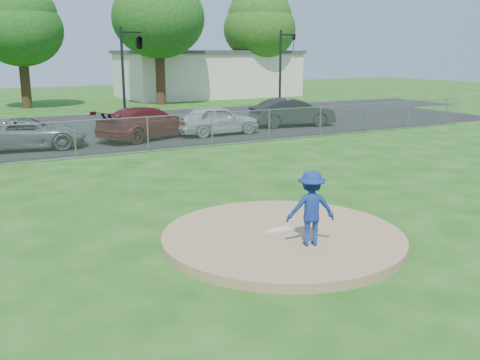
# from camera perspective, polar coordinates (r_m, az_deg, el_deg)

# --- Properties ---
(ground) EXTENTS (120.00, 120.00, 0.00)m
(ground) POSITION_cam_1_polar(r_m,az_deg,el_deg) (20.88, -10.54, 1.83)
(ground) COLOR #194D10
(ground) RESTS_ON ground
(pitchers_mound) EXTENTS (5.40, 5.40, 0.20)m
(pitchers_mound) POSITION_cam_1_polar(r_m,az_deg,el_deg) (12.05, 4.57, -6.12)
(pitchers_mound) COLOR #9A7854
(pitchers_mound) RESTS_ON ground
(pitching_rubber) EXTENTS (0.60, 0.15, 0.04)m
(pitching_rubber) POSITION_cam_1_polar(r_m,az_deg,el_deg) (12.17, 4.07, -5.31)
(pitching_rubber) COLOR white
(pitching_rubber) RESTS_ON pitchers_mound
(chain_link_fence) EXTENTS (40.00, 0.06, 1.50)m
(chain_link_fence) POSITION_cam_1_polar(r_m,az_deg,el_deg) (22.63, -12.21, 4.57)
(chain_link_fence) COLOR gray
(chain_link_fence) RESTS_ON ground
(parking_lot) EXTENTS (50.00, 8.00, 0.01)m
(parking_lot) POSITION_cam_1_polar(r_m,az_deg,el_deg) (27.04, -14.87, 4.24)
(parking_lot) COLOR black
(parking_lot) RESTS_ON ground
(street) EXTENTS (60.00, 7.00, 0.01)m
(street) POSITION_cam_1_polar(r_m,az_deg,el_deg) (34.31, -17.92, 5.91)
(street) COLOR black
(street) RESTS_ON ground
(commercial_building) EXTENTS (16.40, 9.40, 4.30)m
(commercial_building) POSITION_cam_1_polar(r_m,az_deg,el_deg) (52.48, -3.48, 11.29)
(commercial_building) COLOR beige
(commercial_building) RESTS_ON ground
(tree_center) EXTENTS (6.16, 6.16, 9.84)m
(tree_center) POSITION_cam_1_polar(r_m,az_deg,el_deg) (43.87, -22.47, 15.55)
(tree_center) COLOR #342112
(tree_center) RESTS_ON ground
(tree_right) EXTENTS (7.28, 7.28, 11.63)m
(tree_right) POSITION_cam_1_polar(r_m,az_deg,el_deg) (44.34, -8.74, 17.87)
(tree_right) COLOR #382014
(tree_right) RESTS_ON ground
(tree_far_right) EXTENTS (6.72, 6.72, 10.74)m
(tree_far_right) POSITION_cam_1_polar(r_m,az_deg,el_deg) (51.73, 2.11, 16.71)
(tree_far_right) COLOR #3A2315
(tree_far_right) RESTS_ON ground
(traffic_signal_center) EXTENTS (1.42, 2.48, 5.60)m
(traffic_signal_center) POSITION_cam_1_polar(r_m,az_deg,el_deg) (33.11, -10.87, 14.07)
(traffic_signal_center) COLOR black
(traffic_signal_center) RESTS_ON ground
(traffic_signal_right) EXTENTS (1.28, 0.20, 5.60)m
(traffic_signal_right) POSITION_cam_1_polar(r_m,az_deg,el_deg) (37.57, 4.63, 12.25)
(traffic_signal_right) COLOR black
(traffic_signal_right) RESTS_ON ground
(pitcher) EXTENTS (1.16, 0.90, 1.58)m
(pitcher) POSITION_cam_1_polar(r_m,az_deg,el_deg) (11.17, 7.57, -2.99)
(pitcher) COLOR navy
(pitcher) RESTS_ON pitchers_mound
(parked_car_gray) EXTENTS (5.16, 2.98, 1.35)m
(parked_car_gray) POSITION_cam_1_polar(r_m,az_deg,el_deg) (25.09, -21.68, 4.63)
(parked_car_gray) COLOR slate
(parked_car_gray) RESTS_ON parking_lot
(parked_car_darkred) EXTENTS (5.76, 4.06, 1.55)m
(parked_car_darkred) POSITION_cam_1_polar(r_m,az_deg,el_deg) (26.55, -9.83, 6.03)
(parked_car_darkred) COLOR #5B161C
(parked_car_darkred) RESTS_ON parking_lot
(parked_car_pearl) EXTENTS (4.43, 1.87, 1.49)m
(parked_car_pearl) POSITION_cam_1_polar(r_m,az_deg,el_deg) (27.55, -2.45, 6.42)
(parked_car_pearl) COLOR #B9BCBE
(parked_car_pearl) RESTS_ON parking_lot
(parked_car_charcoal) EXTENTS (5.00, 2.50, 1.58)m
(parked_car_charcoal) POSITION_cam_1_polar(r_m,az_deg,el_deg) (30.87, 5.61, 7.21)
(parked_car_charcoal) COLOR black
(parked_car_charcoal) RESTS_ON parking_lot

